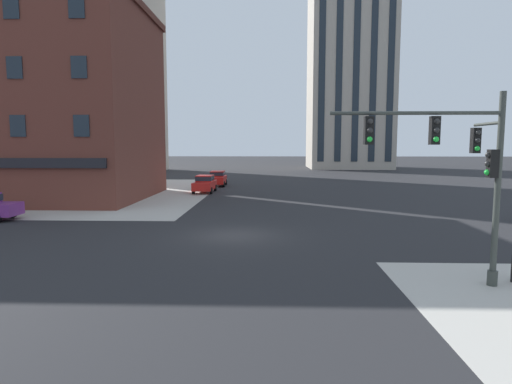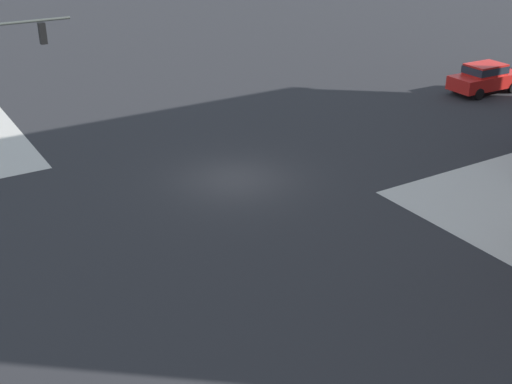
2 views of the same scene
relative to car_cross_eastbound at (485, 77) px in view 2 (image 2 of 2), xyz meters
name	(u,v)px [view 2 (image 2 of 2)]	position (x,y,z in m)	size (l,w,h in m)	color
ground_plane	(235,179)	(18.27, 3.16, -0.92)	(320.00, 320.00, 0.00)	#262628
car_cross_eastbound	(485,77)	(0.00, 0.00, 0.00)	(4.45, 1.99, 1.68)	red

